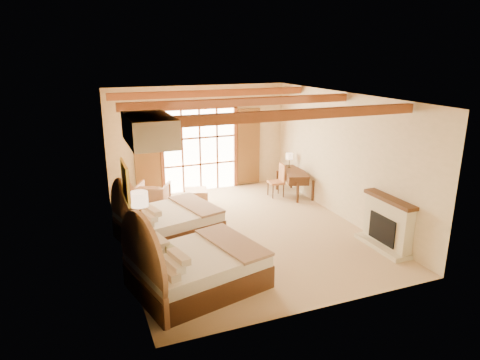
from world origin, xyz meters
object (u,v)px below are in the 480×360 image
bed_near (189,266)px  bed_far (162,221)px  nightstand (143,247)px  armchair (153,196)px  desk (295,182)px

bed_near → bed_far: (-0.00, 2.36, -0.02)m
bed_far → nightstand: size_ratio=4.04×
bed_far → armchair: size_ratio=3.03×
bed_far → bed_near: bearing=-104.6°
bed_near → desk: 5.89m
nightstand → desk: desk is taller
bed_far → nightstand: bearing=-136.4°
nightstand → desk: 5.57m
nightstand → bed_near: bearing=-58.3°
armchair → desk: (4.17, -0.32, 0.03)m
nightstand → desk: bearing=36.4°
nightstand → armchair: bearing=84.0°
bed_far → desk: size_ratio=1.64×
bed_far → nightstand: bed_far is taller
bed_far → desk: 4.62m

